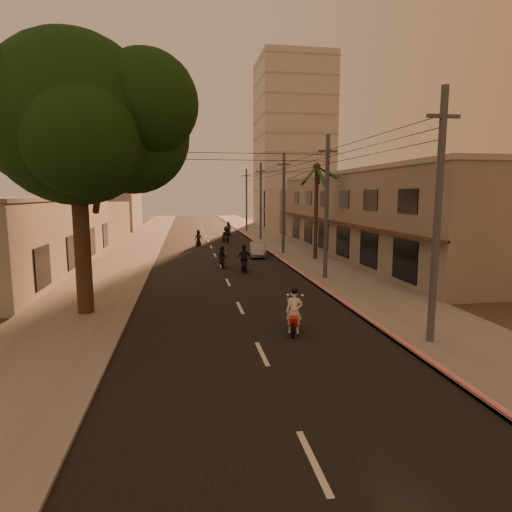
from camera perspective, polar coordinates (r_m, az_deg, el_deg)
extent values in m
plane|color=#383023|center=(18.67, -1.37, -8.55)|extent=(160.00, 160.00, 0.00)
cube|color=black|center=(38.17, -5.48, 0.10)|extent=(10.00, 140.00, 0.02)
cube|color=slate|center=(39.36, 5.48, 0.42)|extent=(5.00, 140.00, 0.12)
cube|color=slate|center=(38.42, -16.72, -0.08)|extent=(5.00, 140.00, 0.12)
cube|color=red|center=(33.98, 3.69, -0.73)|extent=(0.20, 60.00, 0.20)
cube|color=gray|center=(39.35, 15.53, 5.19)|extent=(8.00, 34.00, 7.00)
cube|color=#A39D94|center=(39.34, 15.74, 10.50)|extent=(8.20, 34.20, 0.30)
cube|color=#45281B|center=(37.78, 9.55, 4.65)|extent=(0.80, 34.00, 0.12)
cube|color=#A39D94|center=(33.88, -29.18, 2.30)|extent=(8.00, 24.00, 5.00)
cube|color=gray|center=(33.75, -29.49, 6.69)|extent=(8.20, 24.20, 0.20)
cube|color=#B7B5B2|center=(76.46, 4.94, 14.68)|extent=(12.00, 12.00, 28.00)
cylinder|color=black|center=(20.37, -22.12, 0.89)|extent=(0.70, 0.70, 6.00)
cylinder|color=black|center=(20.47, -20.12, 9.45)|extent=(1.22, 2.17, 3.04)
cylinder|color=black|center=(20.10, -24.50, 9.81)|extent=(1.31, 1.49, 2.73)
sphere|color=black|center=(20.47, -22.99, 16.34)|extent=(7.20, 7.20, 7.20)
sphere|color=black|center=(21.00, -16.20, 15.06)|extent=(5.20, 5.20, 5.20)
sphere|color=black|center=(21.66, -27.22, 14.80)|extent=(4.80, 4.80, 4.80)
sphere|color=black|center=(18.47, -22.31, 14.50)|extent=(4.60, 4.60, 4.60)
sphere|color=black|center=(19.64, -14.45, 19.17)|extent=(4.40, 4.40, 4.40)
sphere|color=black|center=(20.10, -30.90, 17.45)|extent=(4.00, 4.00, 4.00)
sphere|color=black|center=(22.75, -18.57, 18.49)|extent=(4.40, 4.40, 4.40)
cylinder|color=black|center=(35.32, 8.00, 5.58)|extent=(0.32, 0.32, 7.60)
sphere|color=black|center=(35.35, 8.12, 11.74)|extent=(0.60, 0.60, 0.60)
cylinder|color=#38383A|center=(16.22, 23.01, 4.43)|extent=(0.26, 0.26, 9.00)
cube|color=#38383A|center=(16.41, 23.72, 16.71)|extent=(1.20, 0.12, 0.12)
cylinder|color=#38383A|center=(27.13, 9.38, 6.25)|extent=(0.26, 0.26, 9.00)
cube|color=#38383A|center=(27.24, 9.56, 13.63)|extent=(1.20, 0.12, 0.12)
cylinder|color=#38383A|center=(38.69, 3.69, 6.91)|extent=(0.26, 0.26, 9.00)
cube|color=#38383A|center=(38.77, 3.74, 12.09)|extent=(1.20, 0.12, 0.12)
cylinder|color=#38383A|center=(50.46, 0.63, 7.23)|extent=(0.26, 0.26, 9.00)
cube|color=#38383A|center=(50.52, 0.63, 11.21)|extent=(1.20, 0.12, 0.12)
cylinder|color=#38383A|center=(62.31, -1.28, 7.43)|extent=(0.26, 0.26, 9.00)
cube|color=#38383A|center=(62.36, -1.29, 10.64)|extent=(1.20, 0.12, 0.12)
cube|color=#A39D94|center=(64.87, 5.48, 6.10)|extent=(8.00, 14.00, 6.00)
cube|color=#A39D94|center=(53.08, -21.86, 4.21)|extent=(8.00, 14.00, 4.40)
cube|color=#A39D94|center=(70.69, -18.76, 6.28)|extent=(8.00, 14.00, 7.00)
cylinder|color=black|center=(17.71, 5.22, -8.54)|extent=(0.27, 0.59, 0.59)
cylinder|color=black|center=(16.46, 4.99, -9.84)|extent=(0.27, 0.59, 0.59)
cube|color=#AC100D|center=(16.92, 5.10, -8.33)|extent=(0.62, 1.18, 0.31)
cube|color=#AC100D|center=(17.38, 5.20, -7.35)|extent=(0.33, 0.19, 0.63)
cylinder|color=silver|center=(17.41, 5.24, -6.08)|extent=(0.56, 0.21, 0.04)
imported|color=silver|center=(16.84, 5.12, -7.34)|extent=(0.88, 0.78, 1.76)
sphere|color=black|center=(16.64, 5.15, -4.60)|extent=(0.31, 0.31, 0.31)
sphere|color=silver|center=(17.34, 4.27, -5.23)|extent=(0.13, 0.13, 0.13)
sphere|color=silver|center=(17.32, 6.22, -5.28)|extent=(0.13, 0.13, 0.13)
cylinder|color=black|center=(32.30, -4.41, -0.92)|extent=(0.17, 0.53, 0.52)
cylinder|color=black|center=(31.16, -4.54, -1.26)|extent=(0.17, 0.53, 0.52)
cube|color=black|center=(31.62, -4.49, -0.66)|extent=(0.41, 1.05, 0.28)
cube|color=black|center=(32.06, -4.44, -0.29)|extent=(0.29, 0.13, 0.56)
cylinder|color=silver|center=(32.12, -4.43, 0.31)|extent=(0.51, 0.11, 0.04)
imported|color=black|center=(31.58, -4.50, -0.18)|extent=(0.93, 0.81, 1.56)
sphere|color=black|center=(31.48, -4.51, 1.13)|extent=(0.28, 0.28, 0.28)
cylinder|color=black|center=(30.68, -1.80, -1.30)|extent=(0.11, 0.61, 0.61)
cylinder|color=black|center=(29.34, -1.45, -1.74)|extent=(0.11, 0.61, 0.61)
cube|color=black|center=(29.88, -1.61, -0.99)|extent=(0.31, 1.20, 0.33)
cube|color=black|center=(30.39, -1.75, -0.52)|extent=(0.33, 0.11, 0.66)
cylinder|color=silver|center=(30.46, -1.78, 0.23)|extent=(0.60, 0.04, 0.04)
imported|color=black|center=(29.83, -1.61, -0.38)|extent=(1.08, 0.45, 1.84)
sphere|color=black|center=(29.71, -1.62, 1.27)|extent=(0.33, 0.33, 0.33)
cylinder|color=black|center=(45.73, -7.73, 1.74)|extent=(0.12, 0.54, 0.54)
cylinder|color=black|center=(44.53, -7.63, 1.57)|extent=(0.12, 0.54, 0.54)
cube|color=black|center=(45.03, -7.68, 1.97)|extent=(0.31, 1.07, 0.29)
cube|color=black|center=(45.49, -7.73, 2.22)|extent=(0.29, 0.11, 0.58)
cylinder|color=silver|center=(45.57, -7.74, 2.66)|extent=(0.53, 0.06, 0.04)
imported|color=black|center=(45.00, -7.69, 2.33)|extent=(0.83, 0.57, 1.62)
sphere|color=black|center=(44.93, -7.71, 3.29)|extent=(0.29, 0.29, 0.29)
cylinder|color=black|center=(48.90, -4.33, 2.23)|extent=(0.26, 0.58, 0.58)
cylinder|color=black|center=(47.70, -3.76, 2.09)|extent=(0.26, 0.58, 0.58)
cube|color=black|center=(48.20, -4.02, 2.48)|extent=(0.60, 1.17, 0.31)
cube|color=black|center=(48.66, -4.24, 2.72)|extent=(0.33, 0.19, 0.62)
cylinder|color=silver|center=(48.74, -4.30, 3.15)|extent=(0.56, 0.20, 0.04)
imported|color=black|center=(48.17, -4.02, 2.84)|extent=(1.47, 1.25, 1.73)
sphere|color=black|center=(48.10, -4.03, 3.80)|extent=(0.31, 0.31, 0.31)
imported|color=gray|center=(37.15, 0.23, 0.87)|extent=(2.44, 4.19, 1.25)
cylinder|color=black|center=(56.55, -3.60, 3.06)|extent=(0.24, 0.59, 0.59)
cylinder|color=black|center=(55.26, -3.78, 2.93)|extent=(0.24, 0.59, 0.59)
cube|color=black|center=(55.80, -3.70, 3.28)|extent=(0.55, 1.19, 0.31)
cube|color=black|center=(56.30, -3.63, 3.48)|extent=(0.33, 0.18, 0.63)
cylinder|color=silver|center=(56.40, -3.62, 3.86)|extent=(0.57, 0.17, 0.04)
imported|color=black|center=(55.77, -3.71, 3.59)|extent=(1.11, 0.95, 1.76)
sphere|color=black|center=(55.71, -3.71, 4.44)|extent=(0.31, 0.31, 0.31)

